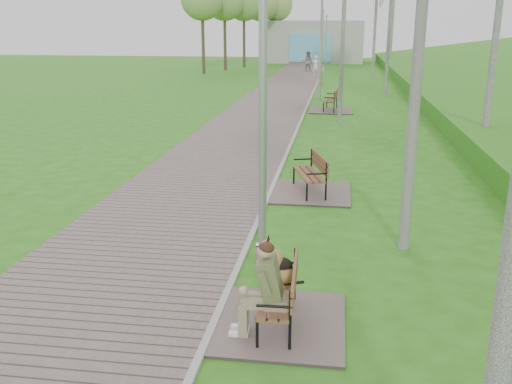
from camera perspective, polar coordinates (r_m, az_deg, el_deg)
ground at (r=8.72m, az=-2.17°, el=-8.48°), size 120.00×120.00×0.00m
walkway at (r=29.68m, az=2.05°, el=9.36°), size 3.50×67.00×0.04m
kerb at (r=29.54m, az=5.47°, el=9.27°), size 0.10×67.00×0.05m
building_north at (r=58.85m, az=5.60°, el=14.73°), size 10.00×5.20×4.00m
bench_main at (r=7.25m, az=1.75°, el=-10.48°), size 1.63×1.81×1.42m
bench_second at (r=12.88m, az=5.35°, el=0.73°), size 1.78×1.98×1.09m
bench_third at (r=25.53m, az=7.45°, el=8.52°), size 1.88×2.09×1.15m
lamp_post_near at (r=8.50m, az=0.68°, el=8.91°), size 0.21×0.21×5.48m
lamp_post_second at (r=29.01m, az=6.48°, el=13.93°), size 0.20×0.20×5.25m
lamp_post_third at (r=36.40m, az=6.62°, el=13.89°), size 0.18×0.18×4.54m
lamp_post_far at (r=50.49m, az=7.00°, el=14.52°), size 0.17×0.17×4.47m
pedestrian_near at (r=42.86m, az=5.98°, el=12.43°), size 0.64×0.54×1.48m
pedestrian_far at (r=46.89m, az=5.19°, el=12.87°), size 0.85×0.70×1.61m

